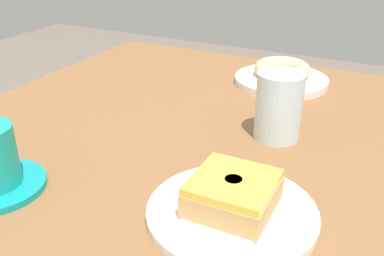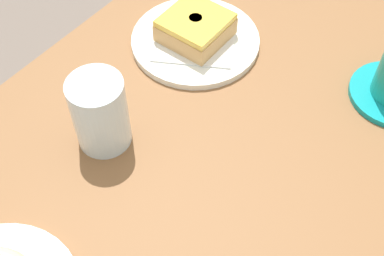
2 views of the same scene
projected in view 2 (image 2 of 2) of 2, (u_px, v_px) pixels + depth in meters
table at (261, 171)px, 0.80m from camera, size 1.09×0.76×0.70m
plate_glazed_square at (195, 41)px, 0.85m from camera, size 0.21×0.21×0.01m
napkin_glazed_square at (195, 37)px, 0.84m from camera, size 0.17×0.17×0.00m
donut_glazed_square at (195, 27)px, 0.82m from camera, size 0.10×0.10×0.04m
water_glass at (100, 113)px, 0.69m from camera, size 0.08×0.08×0.11m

